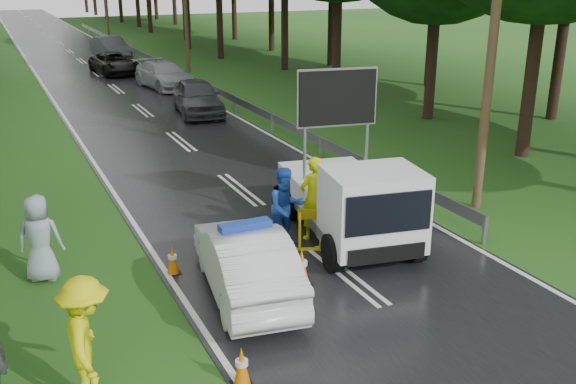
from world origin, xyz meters
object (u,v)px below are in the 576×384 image
work_truck (353,200)px  barrier (353,219)px  police_sedan (246,262)px  queue_car_first (197,97)px  queue_car_second (164,75)px  queue_car_third (114,63)px  officer (313,198)px  civilian (286,208)px  queue_car_fourth (111,48)px

work_truck → barrier: work_truck is taller
police_sedan → queue_car_first: 16.70m
queue_car_first → work_truck: bearing=-86.1°
barrier → queue_car_second: queue_car_second is taller
barrier → queue_car_third: bearing=113.0°
work_truck → barrier: bearing=-110.6°
officer → civilian: 0.77m
officer → queue_car_second: size_ratio=0.42×
work_truck → civilian: 1.55m
queue_car_first → queue_car_fourth: size_ratio=0.95×
police_sedan → work_truck: work_truck is taller
police_sedan → barrier: (2.90, 0.85, 0.09)m
queue_car_second → work_truck: bearing=-101.5°
queue_car_first → queue_car_second: (0.38, 6.98, -0.07)m
police_sedan → queue_car_first: size_ratio=0.95×
barrier → civilian: 1.52m
queue_car_second → queue_car_third: 6.17m
police_sedan → queue_car_second: size_ratio=0.89×
work_truck → queue_car_third: 27.86m
officer → barrier: bearing=109.2°
police_sedan → queue_car_fourth: size_ratio=0.91×
queue_car_second → queue_car_fourth: (-0.34, 12.92, 0.08)m
queue_car_second → civilian: bearing=-105.5°
work_truck → queue_car_second: (1.43, 21.86, -0.34)m
civilian → queue_car_first: bearing=78.9°
barrier → queue_car_first: queue_car_first is taller
police_sedan → work_truck: (3.15, 1.29, 0.35)m
civilian → queue_car_first: 14.66m
queue_car_first → queue_car_third: size_ratio=0.97×
queue_car_third → civilian: bearing=-99.1°
civilian → queue_car_second: (2.91, 21.42, -0.24)m
work_truck → queue_car_fourth: work_truck is taller
police_sedan → officer: officer is taller
police_sedan → queue_car_third: bearing=-87.5°
officer → civilian: bearing=3.3°
queue_car_second → queue_car_fourth: size_ratio=1.02×
police_sedan → queue_car_fourth: (4.24, 36.07, 0.09)m
officer → civilian: size_ratio=1.07×
work_truck → queue_car_first: bearing=95.9°
police_sedan → civilian: bearing=-125.4°
queue_car_third → barrier: bearing=-96.5°
barrier → queue_car_second: (1.68, 22.30, -0.07)m
work_truck → civilian: bearing=173.3°
work_truck → queue_car_fourth: bearing=98.1°
officer → queue_car_third: bearing=-97.6°
work_truck → queue_car_first: 14.92m
queue_car_first → queue_car_second: 6.99m
barrier → queue_car_third: (0.25, 28.30, -0.13)m
police_sedan → queue_car_second: 23.60m
officer → queue_car_first: size_ratio=0.45×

